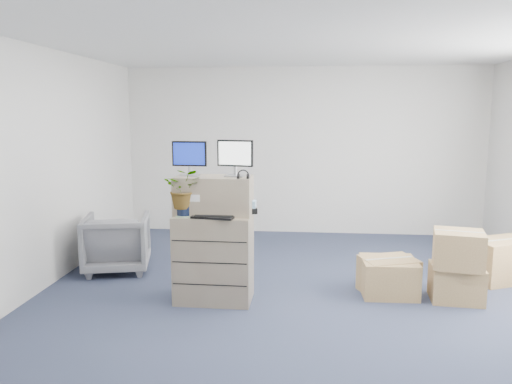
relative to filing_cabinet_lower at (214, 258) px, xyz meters
The scene contains 16 objects.
ground 1.10m from the filing_cabinet_lower, 14.37° to the right, with size 7.00×7.00×0.00m, color #22283E.
wall_back 3.52m from the filing_cabinet_lower, 73.71° to the left, with size 6.00×0.02×2.80m, color silver.
filing_cabinet_lower is the anchor object (origin of this frame).
filing_cabinet_upper 0.69m from the filing_cabinet_lower, 89.13° to the left, with size 0.82×0.41×0.41m, color gray.
monitor_left 1.14m from the filing_cabinet_lower, 164.67° to the left, with size 0.38×0.15×0.37m.
monitor_right 1.14m from the filing_cabinet_lower, 13.69° to the left, with size 0.39×0.19×0.39m.
headphones 0.99m from the filing_cabinet_lower, 17.15° to the right, with size 0.12×0.12×0.01m, color black.
keyboard 0.52m from the filing_cabinet_lower, 79.83° to the right, with size 0.44×0.19×0.02m, color black.
mouse 0.61m from the filing_cabinet_lower, 11.94° to the right, with size 0.09×0.05×0.03m, color silver.
water_bottle 0.61m from the filing_cabinet_lower, 33.61° to the left, with size 0.06×0.06×0.21m, color gray.
phone_dock 0.52m from the filing_cabinet_lower, 142.78° to the left, with size 0.05×0.04×0.11m.
external_drive 0.63m from the filing_cabinet_lower, 17.99° to the left, with size 0.20×0.15×0.06m, color black.
tissue_box 0.68m from the filing_cabinet_lower, 20.32° to the left, with size 0.21×0.11×0.08m, color #3F9BD9.
potted_plant 0.78m from the filing_cabinet_lower, 160.48° to the right, with size 0.40×0.44×0.42m.
office_chair 1.71m from the filing_cabinet_lower, 147.89° to the left, with size 0.80×0.74×0.82m, color slate.
cardboard_boxes 2.63m from the filing_cabinet_lower, 11.03° to the left, with size 2.22×1.39×0.79m.
Camera 1 is at (0.01, -4.95, 2.05)m, focal length 35.00 mm.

